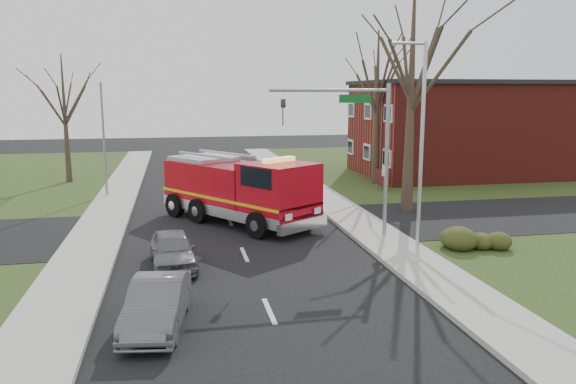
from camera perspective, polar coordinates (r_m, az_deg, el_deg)
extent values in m
plane|color=black|center=(22.70, -4.45, -6.37)|extent=(120.00, 120.00, 0.00)
cube|color=#9B9B96|center=(24.19, 10.35, -5.28)|extent=(2.40, 80.00, 0.15)
cube|color=#9B9B96|center=(22.82, -20.20, -6.70)|extent=(2.40, 80.00, 0.15)
cube|color=maroon|center=(45.21, 17.20, 5.99)|extent=(15.00, 10.00, 7.00)
cube|color=black|center=(45.12, 17.44, 10.56)|extent=(15.40, 10.40, 0.30)
cube|color=silver|center=(42.26, 8.04, 4.04)|extent=(0.12, 1.40, 1.20)
cube|color=#43130F|center=(36.96, 9.44, 1.41)|extent=(0.12, 2.00, 1.00)
cylinder|color=gray|center=(36.29, 9.86, 0.52)|extent=(0.08, 0.08, 0.90)
cylinder|color=gray|center=(37.76, 8.99, 0.92)|extent=(0.08, 0.08, 0.90)
ellipsoid|color=#323914|center=(24.37, 17.41, -4.24)|extent=(2.80, 2.00, 0.90)
cone|color=#35291F|center=(30.14, 12.36, 9.09)|extent=(0.64, 0.64, 12.00)
cone|color=#35291F|center=(39.07, 9.01, 8.30)|extent=(0.56, 0.56, 10.50)
cone|color=#35291F|center=(42.31, -21.69, 6.83)|extent=(0.44, 0.44, 9.00)
cylinder|color=gray|center=(25.02, 9.96, 3.02)|extent=(0.18, 0.18, 6.80)
cylinder|color=gray|center=(24.00, 4.31, 10.27)|extent=(5.20, 0.14, 0.14)
cube|color=#0C591E|center=(24.33, 6.83, 9.40)|extent=(1.40, 0.06, 0.35)
imported|color=black|center=(23.54, -0.46, 9.44)|extent=(0.22, 0.18, 1.10)
cylinder|color=#B7BABF|center=(23.38, 13.41, 4.37)|extent=(0.16, 0.16, 8.40)
cylinder|color=#B7BABF|center=(23.06, 12.21, 14.55)|extent=(1.40, 0.12, 0.12)
cylinder|color=gray|center=(35.98, -18.20, 4.97)|extent=(0.14, 0.14, 7.00)
cube|color=#AA0715|center=(28.88, -6.86, 0.69)|extent=(5.66, 6.41, 2.34)
cube|color=#AA0715|center=(25.75, -0.92, -0.02)|extent=(4.02, 4.02, 2.67)
cube|color=#B7BABF|center=(28.05, -5.10, -1.53)|extent=(7.31, 8.81, 0.50)
cube|color=#E5B20C|center=(27.93, -5.12, -0.30)|extent=(7.31, 8.81, 0.13)
cube|color=black|center=(24.78, 1.07, 1.53)|extent=(2.20, 1.56, 0.95)
cube|color=#E5D866|center=(25.53, -0.93, 3.30)|extent=(1.69, 1.33, 0.20)
cylinder|color=black|center=(24.96, -3.09, -3.37)|extent=(1.01, 1.23, 1.22)
cylinder|color=black|center=(26.95, 1.43, -2.34)|extent=(1.01, 1.23, 1.22)
cylinder|color=black|center=(29.82, -11.40, -1.31)|extent=(1.01, 1.23, 1.22)
cylinder|color=black|center=(31.51, -7.07, -0.58)|extent=(1.01, 1.23, 1.22)
imported|color=slate|center=(21.33, -11.63, -5.77)|extent=(1.87, 4.04, 1.34)
imported|color=#53565A|center=(16.20, -13.16, -11.02)|extent=(2.00, 4.25, 1.35)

